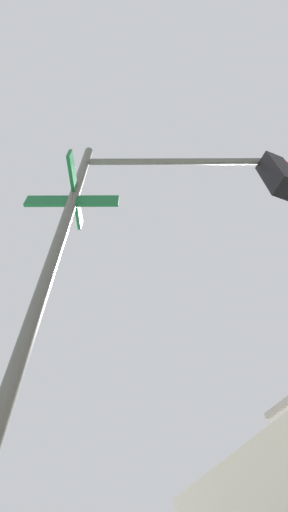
# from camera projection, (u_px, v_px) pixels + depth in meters

# --- Properties ---
(traffic_signal_near) EXTENTS (1.55, 3.23, 5.86)m
(traffic_signal_near) POSITION_uv_depth(u_px,v_px,m) (174.00, 210.00, 3.70)
(traffic_signal_near) COLOR #474C47
(traffic_signal_near) RESTS_ON ground_plane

